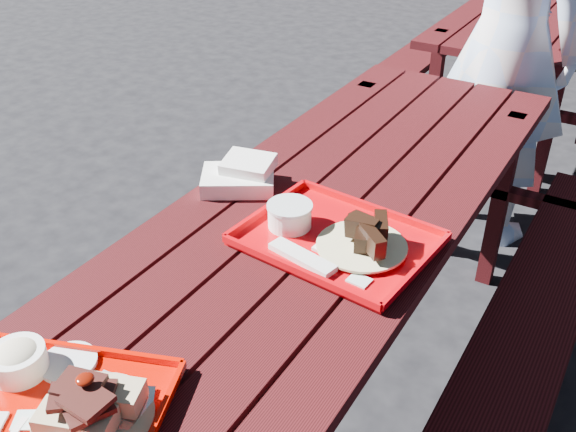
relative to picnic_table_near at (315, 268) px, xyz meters
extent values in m
plane|color=black|center=(0.00, 0.00, -0.56)|extent=(60.00, 60.00, 0.00)
cube|color=#3C0B0E|center=(-0.30, 0.00, 0.17)|extent=(0.14, 2.40, 0.04)
cube|color=#3C0B0E|center=(-0.15, 0.00, 0.17)|extent=(0.14, 2.40, 0.04)
cube|color=#3C0B0E|center=(0.00, 0.00, 0.17)|extent=(0.14, 2.40, 0.04)
cube|color=#3C0B0E|center=(0.15, 0.00, 0.17)|extent=(0.14, 2.40, 0.04)
cube|color=#3C0B0E|center=(0.30, 0.00, 0.17)|extent=(0.14, 2.40, 0.04)
cube|color=#3C0B0E|center=(-0.58, 0.00, -0.13)|extent=(0.25, 2.40, 0.04)
cube|color=#3C0B0E|center=(-0.58, 0.84, -0.35)|extent=(0.06, 0.06, 0.42)
cube|color=#3C0B0E|center=(0.58, 0.00, -0.13)|extent=(0.25, 2.40, 0.04)
cube|color=#3C0B0E|center=(0.58, 0.84, -0.35)|extent=(0.06, 0.06, 0.42)
cube|color=#3C0B0E|center=(-0.30, 0.96, -0.19)|extent=(0.06, 0.06, 0.75)
cube|color=#3C0B0E|center=(0.30, 0.96, -0.19)|extent=(0.06, 0.06, 0.75)
cube|color=#3C0B0E|center=(0.00, 0.96, -0.13)|extent=(1.40, 0.06, 0.04)
cube|color=#3C0B0E|center=(0.00, 2.80, 0.17)|extent=(0.14, 2.40, 0.04)
cube|color=#3C0B0E|center=(0.15, 2.80, 0.17)|extent=(0.14, 2.40, 0.04)
cube|color=#3C0B0E|center=(-0.58, 2.80, -0.13)|extent=(0.25, 2.40, 0.04)
cube|color=#3C0B0E|center=(-0.58, 1.96, -0.35)|extent=(0.06, 0.06, 0.42)
cube|color=#3C0B0E|center=(-0.58, 3.64, -0.35)|extent=(0.06, 0.06, 0.42)
cube|color=#3C0B0E|center=(-0.30, 1.84, -0.19)|extent=(0.06, 0.06, 0.75)
cube|color=#3C0B0E|center=(0.30, 1.84, -0.19)|extent=(0.06, 0.06, 0.75)
cube|color=#3C0B0E|center=(-0.30, 3.76, -0.19)|extent=(0.06, 0.06, 0.75)
cube|color=#3C0B0E|center=(0.00, 1.84, -0.13)|extent=(1.40, 0.06, 0.04)
cube|color=#3C0B0E|center=(0.00, 3.76, -0.13)|extent=(1.40, 0.06, 0.04)
cube|color=#D10C00|center=(-0.07, -0.86, 0.20)|extent=(0.48, 0.42, 0.01)
cube|color=#D10C00|center=(-0.12, -0.71, 0.21)|extent=(0.37, 0.15, 0.02)
cube|color=#D10C00|center=(0.12, -0.79, 0.21)|extent=(0.12, 0.29, 0.02)
cylinder|color=tan|center=(0.01, -0.83, 0.20)|extent=(0.22, 0.22, 0.01)
cube|color=beige|center=(0.01, -0.87, 0.23)|extent=(0.15, 0.11, 0.04)
cube|color=beige|center=(0.01, -0.79, 0.23)|extent=(0.15, 0.11, 0.04)
ellipsoid|color=#550D04|center=(0.01, -0.83, 0.31)|extent=(0.03, 0.03, 0.01)
cylinder|color=white|center=(-0.20, -0.82, 0.23)|extent=(0.11, 0.11, 0.05)
ellipsoid|color=beige|center=(-0.20, -0.82, 0.24)|extent=(0.09, 0.09, 0.04)
cylinder|color=white|center=(-0.14, -0.76, 0.21)|extent=(0.11, 0.11, 0.01)
cube|color=white|center=(-0.09, -0.90, 0.20)|extent=(0.06, 0.06, 0.00)
cube|color=red|center=(0.12, -0.10, 0.20)|extent=(0.48, 0.39, 0.01)
cube|color=red|center=(0.13, 0.07, 0.21)|extent=(0.45, 0.05, 0.02)
cube|color=red|center=(0.10, -0.28, 0.21)|extent=(0.45, 0.05, 0.02)
cube|color=red|center=(0.34, -0.12, 0.21)|extent=(0.04, 0.35, 0.02)
cube|color=red|center=(-0.11, -0.08, 0.21)|extent=(0.04, 0.35, 0.02)
cube|color=white|center=(0.17, -0.11, 0.21)|extent=(0.17, 0.17, 0.01)
cylinder|color=beige|center=(0.19, -0.11, 0.21)|extent=(0.23, 0.23, 0.01)
cylinder|color=white|center=(-0.02, -0.11, 0.23)|extent=(0.11, 0.11, 0.06)
cylinder|color=silver|center=(-0.02, -0.11, 0.26)|extent=(0.12, 0.12, 0.01)
cube|color=white|center=(0.08, -0.22, 0.21)|extent=(0.19, 0.08, 0.02)
cube|color=silver|center=(0.24, -0.23, 0.20)|extent=(0.05, 0.05, 0.00)
cube|color=white|center=(-0.26, 0.00, 0.21)|extent=(0.25, 0.24, 0.05)
cube|color=white|center=(-0.24, 0.03, 0.26)|extent=(0.16, 0.14, 0.04)
imported|color=#BBD6FF|center=(0.13, 1.38, 0.32)|extent=(0.75, 0.61, 1.77)
camera|label=1|loc=(0.70, -1.31, 1.12)|focal=40.00mm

